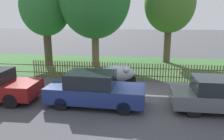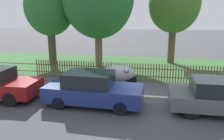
{
  "view_description": "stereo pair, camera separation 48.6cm",
  "coord_description": "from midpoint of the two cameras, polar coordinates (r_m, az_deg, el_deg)",
  "views": [
    {
      "loc": [
        0.57,
        -10.03,
        3.83
      ],
      "look_at": [
        -0.98,
        1.04,
        1.1
      ],
      "focal_mm": 35.0,
      "sensor_mm": 36.0,
      "label": 1
    },
    {
      "loc": [
        1.05,
        -9.95,
        3.83
      ],
      "look_at": [
        -0.98,
        1.04,
        1.1
      ],
      "focal_mm": 35.0,
      "sensor_mm": 36.0,
      "label": 2
    }
  ],
  "objects": [
    {
      "name": "kerb_stone",
      "position": [
        10.8,
        3.17,
        -6.73
      ],
      "size": [
        42.82,
        0.2,
        0.12
      ],
      "primitive_type": "cube",
      "color": "#B2ADA3",
      "rests_on": "ground"
    },
    {
      "name": "parked_car_navy_estate",
      "position": [
        9.96,
        25.42,
        -5.96
      ],
      "size": [
        4.11,
        1.7,
        1.42
      ],
      "rotation": [
        0.0,
        0.0,
        -0.0
      ],
      "color": "#51565B",
      "rests_on": "ground"
    },
    {
      "name": "park_fence",
      "position": [
        13.42,
        4.24,
        -0.47
      ],
      "size": [
        42.82,
        0.05,
        1.1
      ],
      "color": "brown",
      "rests_on": "ground"
    },
    {
      "name": "covered_motorcycle",
      "position": [
        12.44,
        0.66,
        -0.82
      ],
      "size": [
        2.08,
        0.83,
        1.16
      ],
      "rotation": [
        0.0,
        0.0,
        0.08
      ],
      "color": "black",
      "rests_on": "ground"
    },
    {
      "name": "tree_nearest_kerb",
      "position": [
        18.27,
        -17.81,
        15.21
      ],
      "size": [
        3.84,
        3.84,
        6.77
      ],
      "color": "#473828",
      "rests_on": "ground"
    },
    {
      "name": "grass_strip",
      "position": [
        17.46,
        5.09,
        1.02
      ],
      "size": [
        42.82,
        8.09,
        0.01
      ],
      "primitive_type": "cube",
      "color": "#33602D",
      "rests_on": "ground"
    },
    {
      "name": "ground_plane",
      "position": [
        10.73,
        3.12,
        -7.21
      ],
      "size": [
        120.0,
        120.0,
        0.0
      ],
      "primitive_type": "plane",
      "color": "#424247"
    },
    {
      "name": "tree_mid_park",
      "position": [
        19.04,
        14.1,
        16.34
      ],
      "size": [
        4.1,
        4.1,
        7.24
      ],
      "color": "brown",
      "rests_on": "ground"
    },
    {
      "name": "parked_car_black_saloon",
      "position": [
        9.63,
        -5.98,
        -5.08
      ],
      "size": [
        4.31,
        1.84,
        1.51
      ],
      "rotation": [
        0.0,
        0.0,
        -0.03
      ],
      "color": "navy",
      "rests_on": "ground"
    }
  ]
}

